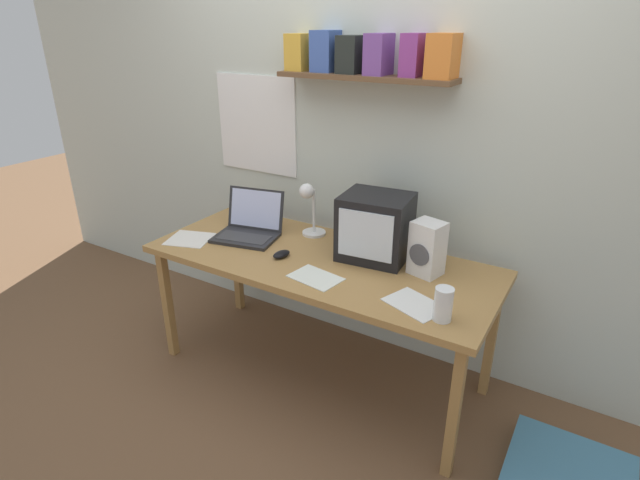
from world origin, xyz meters
TOP-DOWN VIEW (x-y plane):
  - ground_plane at (0.00, 0.00)m, footprint 12.00×12.00m
  - back_wall at (-0.00, 0.49)m, footprint 5.60×0.24m
  - corner_desk at (0.00, 0.00)m, footprint 1.80×0.74m
  - crt_monitor at (0.23, 0.16)m, footprint 0.36×0.32m
  - laptop at (-0.49, 0.05)m, footprint 0.39×0.36m
  - desk_lamp at (-0.20, 0.22)m, footprint 0.13×0.16m
  - juice_glass at (0.72, -0.24)m, footprint 0.08×0.08m
  - space_heater at (0.52, 0.12)m, footprint 0.17×0.15m
  - computer_mouse at (-0.17, -0.09)m, footprint 0.08×0.11m
  - open_notebook at (0.10, -0.20)m, footprint 0.26×0.20m
  - loose_paper_near_laptop at (0.59, -0.18)m, footprint 0.29×0.25m
  - printed_handout at (-0.74, -0.17)m, footprint 0.28×0.28m

SIDE VIEW (x-z plane):
  - ground_plane at x=0.00m, z-range 0.00..0.00m
  - corner_desk at x=0.00m, z-range 0.30..1.02m
  - loose_paper_near_laptop at x=0.59m, z-range 0.72..0.72m
  - open_notebook at x=0.10m, z-range 0.72..0.72m
  - printed_handout at x=-0.74m, z-range 0.72..0.72m
  - computer_mouse at x=-0.17m, z-range 0.72..0.75m
  - laptop at x=-0.49m, z-range 0.66..0.90m
  - juice_glass at x=0.72m, z-range 0.71..0.86m
  - space_heater at x=0.52m, z-range 0.72..0.98m
  - crt_monitor at x=0.23m, z-range 0.72..1.05m
  - desk_lamp at x=-0.20m, z-range 0.75..1.06m
  - back_wall at x=0.00m, z-range 0.01..2.61m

